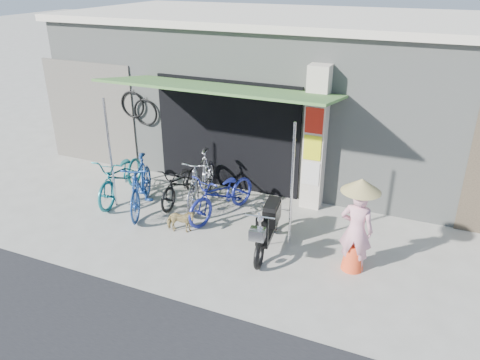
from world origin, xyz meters
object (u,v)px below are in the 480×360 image
at_px(bike_silver, 201,179).
at_px(street_dog, 180,221).
at_px(moped, 268,226).
at_px(bike_navy, 222,194).
at_px(nun, 357,226).
at_px(bike_teal, 121,176).
at_px(bike_blue, 141,185).
at_px(bike_black, 181,183).

relative_size(bike_silver, street_dog, 3.30).
bearing_deg(bike_silver, moped, -39.85).
bearing_deg(bike_navy, bike_silver, 169.58).
bearing_deg(bike_navy, nun, 1.04).
xyz_separation_m(bike_teal, moped, (3.66, -0.64, -0.06)).
relative_size(bike_blue, moped, 1.08).
xyz_separation_m(bike_black, bike_navy, (1.11, -0.25, 0.06)).
xyz_separation_m(street_dog, moped, (1.73, 0.17, 0.21)).
bearing_deg(nun, bike_navy, -14.07).
bearing_deg(moped, bike_navy, 142.15).
bearing_deg(bike_black, moped, -24.38).
height_order(bike_silver, nun, nun).
bearing_deg(bike_blue, bike_black, 27.13).
xyz_separation_m(bike_navy, street_dog, (-0.46, -0.91, -0.25)).
bearing_deg(bike_navy, bike_black, -175.80).
bearing_deg(bike_teal, nun, -17.12).
height_order(bike_silver, moped, bike_silver).
bearing_deg(bike_blue, nun, -27.36).
distance_m(bike_black, moped, 2.58).
bearing_deg(nun, bike_black, -13.18).
bearing_deg(bike_black, bike_navy, -14.28).
bearing_deg(street_dog, bike_blue, 52.19).
relative_size(moped, nun, 1.04).
height_order(bike_teal, bike_black, bike_teal).
xyz_separation_m(moped, nun, (1.55, -0.05, 0.38)).
distance_m(bike_teal, moped, 3.72).
height_order(bike_navy, nun, nun).
bearing_deg(nun, bike_silver, -16.37).
height_order(bike_blue, nun, nun).
height_order(bike_blue, moped, bike_blue).
relative_size(bike_blue, nun, 1.13).
bearing_deg(bike_silver, nun, -28.51).
height_order(bike_teal, bike_blue, bike_blue).
relative_size(bike_black, nun, 0.97).
bearing_deg(moped, street_dog, 178.30).
bearing_deg(bike_blue, bike_navy, -8.57).
xyz_separation_m(bike_black, nun, (3.93, -1.05, 0.41)).
relative_size(bike_navy, street_dog, 3.26).
distance_m(moped, nun, 1.60).
bearing_deg(moped, bike_teal, 162.93).
bearing_deg(bike_black, bike_silver, 9.62).
bearing_deg(bike_teal, bike_navy, -6.93).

